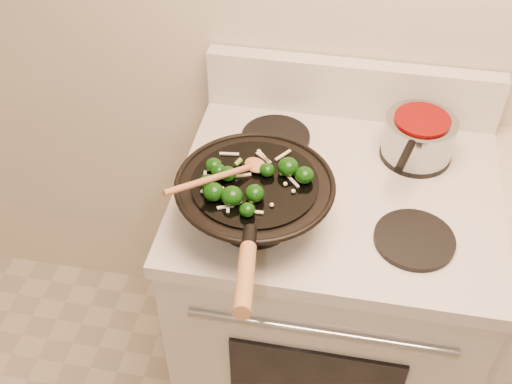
# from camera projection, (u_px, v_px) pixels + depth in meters

# --- Properties ---
(stove) EXTENTS (0.78, 0.67, 1.08)m
(stove) POSITION_uv_depth(u_px,v_px,m) (325.00, 298.00, 1.87)
(stove) COLOR silver
(stove) RESTS_ON ground
(wok) EXTENTS (0.35, 0.58, 0.21)m
(wok) POSITION_uv_depth(u_px,v_px,m) (255.00, 199.00, 1.42)
(wok) COLOR black
(wok) RESTS_ON stove
(stirfry) EXTENTS (0.24, 0.23, 0.04)m
(stirfry) POSITION_uv_depth(u_px,v_px,m) (245.00, 182.00, 1.37)
(stirfry) COLOR #0B3307
(stirfry) RESTS_ON wok
(wooden_spoon) EXTENTS (0.20, 0.21, 0.07)m
(wooden_spoon) POSITION_uv_depth(u_px,v_px,m) (231.00, 173.00, 1.37)
(wooden_spoon) COLOR #A36A40
(wooden_spoon) RESTS_ON wok
(saucepan) EXTENTS (0.18, 0.28, 0.10)m
(saucepan) POSITION_uv_depth(u_px,v_px,m) (419.00, 136.00, 1.59)
(saucepan) COLOR #979BA0
(saucepan) RESTS_ON stove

